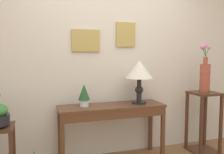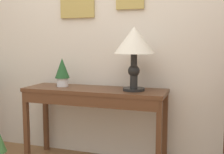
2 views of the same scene
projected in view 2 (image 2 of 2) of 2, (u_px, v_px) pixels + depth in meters
back_wall_with_art at (108, 21)px, 2.93m from camera, size 9.00×0.13×2.80m
console_table at (94, 99)px, 2.72m from camera, size 1.36×0.42×0.75m
table_lamp at (134, 44)px, 2.56m from camera, size 0.37×0.37×0.57m
potted_plant_on_console at (62, 71)px, 2.85m from camera, size 0.15×0.15×0.28m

